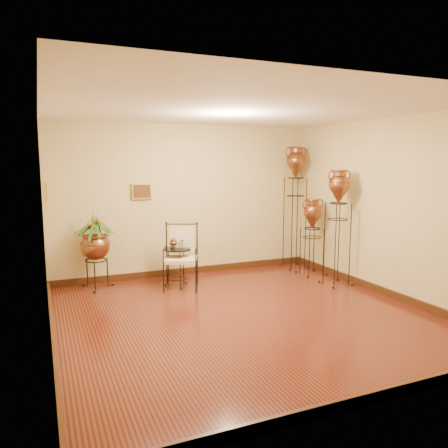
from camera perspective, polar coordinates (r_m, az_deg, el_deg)
name	(u,v)px	position (r m, az deg, el deg)	size (l,w,h in m)	color
ground	(244,315)	(6.22, 2.62, -11.79)	(5.00, 5.00, 0.00)	maroon
room_shell	(244,191)	(5.86, 2.64, 4.36)	(5.02, 5.02, 2.81)	#CFC085
amphora_tall	(295,206)	(8.82, 9.26, 2.33)	(0.60, 0.60, 2.44)	black
amphora_mid	(338,227)	(7.73, 14.63, -0.33)	(0.59, 0.59, 2.02)	black
amphora_short	(312,236)	(8.37, 11.43, -1.58)	(0.59, 0.59, 1.47)	black
planter_urn	(95,242)	(7.58, -16.47, -2.32)	(0.81, 0.81, 1.41)	black
armchair	(181,257)	(7.35, -5.66, -4.29)	(0.78, 0.75, 1.08)	black
side_table	(177,266)	(7.53, -6.12, -5.54)	(0.60, 0.60, 0.83)	black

